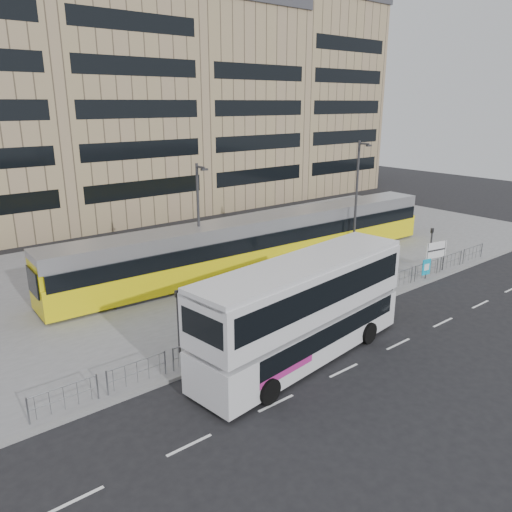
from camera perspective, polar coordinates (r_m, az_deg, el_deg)
ground at (r=26.71m, az=6.36°, el=-8.17°), size 120.00×120.00×0.00m
plaza at (r=35.47m, az=-7.51°, el=-1.57°), size 64.00×24.00×0.15m
kerb at (r=26.71m, az=6.29°, el=-7.99°), size 64.00×0.25×0.17m
building_row at (r=54.47m, az=-19.69°, el=17.83°), size 70.40×18.40×31.20m
pedestrian_barrier at (r=27.97m, az=8.60°, el=-4.86°), size 32.07×0.07×1.10m
road_markings at (r=25.12m, az=14.60°, el=-10.37°), size 62.00×0.12×0.01m
double_decker_bus at (r=22.67m, az=5.47°, el=-5.81°), size 12.08×4.13×4.74m
tram at (r=35.32m, az=0.81°, el=1.70°), size 30.80×4.24×3.62m
station_sign at (r=36.22m, az=19.88°, el=0.50°), size 1.84×0.39×2.14m
ad_panel at (r=34.86m, az=18.89°, el=-1.24°), size 0.72×0.17×1.34m
pedestrian at (r=32.17m, az=11.21°, el=-1.97°), size 0.44×0.65×1.73m
traffic_light_west at (r=23.26m, az=-8.90°, el=-6.50°), size 0.20×0.23×3.10m
traffic_light_east at (r=36.03m, az=19.36°, el=1.29°), size 0.18×0.21×3.10m
lamp_post_west at (r=32.07m, az=-6.54°, el=4.36°), size 0.45×1.04×7.63m
lamp_post_east at (r=37.93m, az=11.46°, el=6.88°), size 0.45×1.04×8.60m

